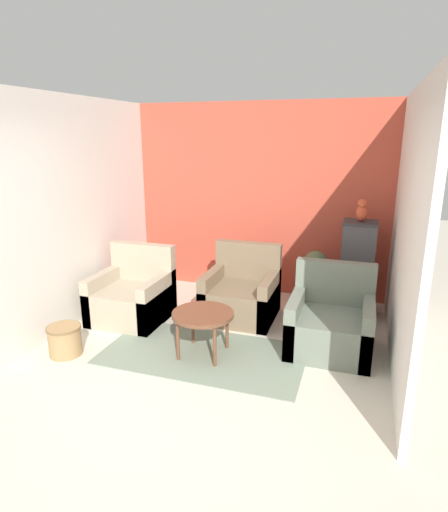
{
  "coord_description": "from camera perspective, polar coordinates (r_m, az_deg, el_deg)",
  "views": [
    {
      "loc": [
        1.44,
        -2.8,
        2.24
      ],
      "look_at": [
        0.0,
        1.56,
        0.94
      ],
      "focal_mm": 30.0,
      "sensor_mm": 36.0,
      "label": 1
    }
  ],
  "objects": [
    {
      "name": "wall_right",
      "position": [
        4.47,
        23.19,
        2.96
      ],
      "size": [
        0.06,
        3.11,
        2.69
      ],
      "color": "silver",
      "rests_on": "ground_plane"
    },
    {
      "name": "armchair_left",
      "position": [
        5.51,
        -12.08,
        -5.36
      ],
      "size": [
        0.86,
        0.84,
        0.9
      ],
      "color": "tan",
      "rests_on": "ground_plane"
    },
    {
      "name": "armchair_middle",
      "position": [
        5.46,
        2.36,
        -5.21
      ],
      "size": [
        0.86,
        0.84,
        0.9
      ],
      "color": "#7A664C",
      "rests_on": "ground_plane"
    },
    {
      "name": "area_rug",
      "position": [
        4.66,
        -2.76,
        -12.9
      ],
      "size": [
        2.12,
        1.11,
        0.01
      ],
      "color": "gray",
      "rests_on": "ground_plane"
    },
    {
      "name": "potted_plant",
      "position": [
        5.89,
        12.01,
        -1.87
      ],
      "size": [
        0.36,
        0.33,
        0.75
      ],
      "color": "beige",
      "rests_on": "ground_plane"
    },
    {
      "name": "ground_plane",
      "position": [
        3.87,
        -7.72,
        -19.82
      ],
      "size": [
        20.0,
        20.0,
        0.0
      ],
      "primitive_type": "plane",
      "color": "beige",
      "rests_on": "ground"
    },
    {
      "name": "wall_left",
      "position": [
        5.53,
        -18.6,
        5.68
      ],
      "size": [
        0.06,
        3.11,
        2.69
      ],
      "color": "silver",
      "rests_on": "ground_plane"
    },
    {
      "name": "parrot",
      "position": [
        5.49,
        17.9,
        5.73
      ],
      "size": [
        0.13,
        0.24,
        0.28
      ],
      "color": "#D14C2D",
      "rests_on": "birdcage"
    },
    {
      "name": "armchair_right",
      "position": [
        4.78,
        14.02,
        -8.84
      ],
      "size": [
        0.86,
        0.84,
        0.9
      ],
      "color": "slate",
      "rests_on": "ground_plane"
    },
    {
      "name": "wall_back_accent",
      "position": [
        6.18,
        4.66,
        7.44
      ],
      "size": [
        3.76,
        0.06,
        2.69
      ],
      "color": "#C64C38",
      "rests_on": "ground_plane"
    },
    {
      "name": "wicker_basket",
      "position": [
        4.88,
        -20.46,
        -10.38
      ],
      "size": [
        0.35,
        0.35,
        0.32
      ],
      "color": "#A37F51",
      "rests_on": "ground_plane"
    },
    {
      "name": "birdcage",
      "position": [
        5.66,
        17.25,
        -1.96
      ],
      "size": [
        0.54,
        0.54,
        1.22
      ],
      "color": "#353539",
      "rests_on": "ground_plane"
    },
    {
      "name": "coffee_table",
      "position": [
        4.47,
        -2.83,
        -8.1
      ],
      "size": [
        0.64,
        0.64,
        0.48
      ],
      "color": "brown",
      "rests_on": "ground_plane"
    }
  ]
}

